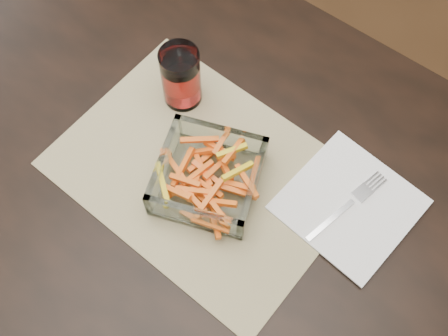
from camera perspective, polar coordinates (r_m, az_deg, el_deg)
The scene contains 6 objects.
dining_table at distance 1.00m, azimuth -7.20°, elevation -2.06°, with size 1.60×0.90×0.75m.
placemat at distance 0.90m, azimuth -2.22°, elevation -0.39°, with size 0.45×0.33×0.00m, color tan.
glass_bowl at distance 0.87m, azimuth -1.61°, elevation -0.97°, with size 0.20×0.20×0.06m.
tumbler at distance 0.93m, azimuth -4.38°, elevation 9.08°, with size 0.07×0.07×0.11m.
napkin at distance 0.90m, azimuth 12.61°, elevation -3.63°, with size 0.19×0.19×0.00m, color white.
fork at distance 0.89m, azimuth 12.55°, elevation -3.63°, with size 0.05×0.17×0.00m.
Camera 1 is at (0.35, -0.25, 1.56)m, focal length 45.00 mm.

